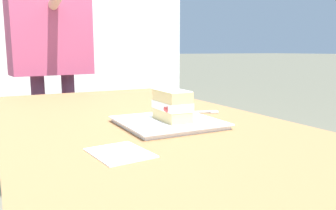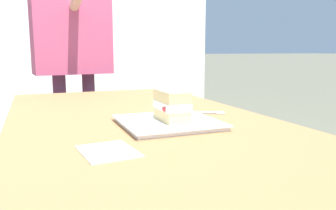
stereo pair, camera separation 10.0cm
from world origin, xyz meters
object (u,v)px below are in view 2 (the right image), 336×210
object	(u,v)px
cake_slice	(172,105)
dessert_fork	(204,113)
patio_table	(142,149)
diner_person	(72,29)
paper_napkin	(108,151)
dessert_plate	(168,123)

from	to	relation	value
cake_slice	dessert_fork	world-z (taller)	cake_slice
patio_table	diner_person	bearing A→B (deg)	4.61
patio_table	cake_slice	xyz separation A→B (m)	(-0.13, -0.05, 0.16)
paper_napkin	dessert_plate	bearing A→B (deg)	-47.88
dessert_fork	diner_person	xyz separation A→B (m)	(1.10, 0.32, 0.34)
patio_table	paper_napkin	size ratio (longest dim) A/B	10.40
cake_slice	paper_napkin	size ratio (longest dim) A/B	0.85
cake_slice	dessert_fork	size ratio (longest dim) A/B	0.78
diner_person	paper_napkin	bearing A→B (deg)	176.52
patio_table	dessert_fork	bearing A→B (deg)	-89.49
dessert_fork	paper_napkin	size ratio (longest dim) A/B	1.08
paper_napkin	cake_slice	bearing A→B (deg)	-50.44
patio_table	dessert_plate	size ratio (longest dim) A/B	5.78
cake_slice	paper_napkin	bearing A→B (deg)	129.56
cake_slice	diner_person	distance (m)	1.28
paper_napkin	diner_person	bearing A→B (deg)	-3.48
patio_table	dessert_plate	world-z (taller)	dessert_plate
cake_slice	dessert_fork	bearing A→B (deg)	-52.67
dessert_plate	cake_slice	bearing A→B (deg)	-147.51
dessert_plate	paper_napkin	world-z (taller)	dessert_plate
diner_person	cake_slice	bearing A→B (deg)	-173.44
dessert_plate	paper_napkin	distance (m)	0.30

